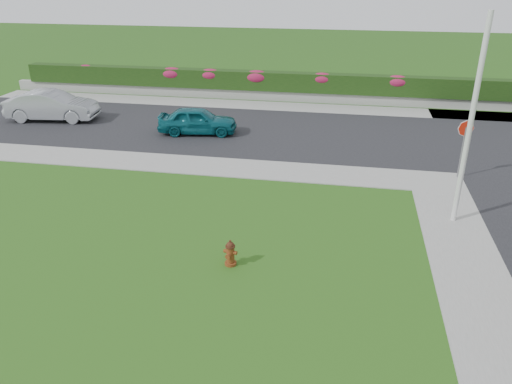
% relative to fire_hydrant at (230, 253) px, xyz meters
% --- Properties ---
extents(ground, '(120.00, 120.00, 0.00)m').
position_rel_fire_hydrant_xyz_m(ground, '(-0.66, -1.99, -0.36)').
color(ground, black).
rests_on(ground, ground).
extents(street_far, '(26.00, 8.00, 0.04)m').
position_rel_fire_hydrant_xyz_m(street_far, '(-5.66, 12.01, -0.34)').
color(street_far, black).
rests_on(street_far, ground).
extents(sidewalk_far, '(24.00, 2.00, 0.04)m').
position_rel_fire_hydrant_xyz_m(sidewalk_far, '(-6.66, 7.01, -0.34)').
color(sidewalk_far, gray).
rests_on(sidewalk_far, ground).
extents(curb_corner, '(2.00, 2.00, 0.04)m').
position_rel_fire_hydrant_xyz_m(curb_corner, '(6.34, 7.01, -0.34)').
color(curb_corner, gray).
rests_on(curb_corner, ground).
extents(sidewalk_beyond, '(34.00, 2.00, 0.04)m').
position_rel_fire_hydrant_xyz_m(sidewalk_beyond, '(-1.66, 17.01, -0.34)').
color(sidewalk_beyond, gray).
rests_on(sidewalk_beyond, ground).
extents(retaining_wall, '(34.00, 0.40, 0.60)m').
position_rel_fire_hydrant_xyz_m(retaining_wall, '(-1.66, 18.51, -0.06)').
color(retaining_wall, gray).
rests_on(retaining_wall, ground).
extents(hedge, '(32.00, 0.90, 1.10)m').
position_rel_fire_hydrant_xyz_m(hedge, '(-1.66, 18.61, 0.79)').
color(hedge, black).
rests_on(hedge, retaining_wall).
extents(fire_hydrant, '(0.39, 0.37, 0.75)m').
position_rel_fire_hydrant_xyz_m(fire_hydrant, '(0.00, 0.00, 0.00)').
color(fire_hydrant, '#531D0D').
rests_on(fire_hydrant, ground).
extents(sedan_teal, '(3.94, 2.05, 1.28)m').
position_rel_fire_hydrant_xyz_m(sedan_teal, '(-4.24, 11.14, 0.32)').
color(sedan_teal, '#0C5760').
rests_on(sedan_teal, street_far).
extents(sedan_silver, '(4.81, 2.18, 1.53)m').
position_rel_fire_hydrant_xyz_m(sedan_silver, '(-12.42, 11.99, 0.45)').
color(sedan_silver, '#A1A4A8').
rests_on(sedan_silver, street_far).
extents(utility_pole, '(0.16, 0.16, 6.36)m').
position_rel_fire_hydrant_xyz_m(utility_pole, '(6.40, 3.82, 2.82)').
color(utility_pole, silver).
rests_on(utility_pole, ground).
extents(stop_sign, '(0.61, 0.18, 2.29)m').
position_rel_fire_hydrant_xyz_m(stop_sign, '(7.17, 7.60, 1.32)').
color(stop_sign, slate).
rests_on(stop_sign, ground).
extents(flower_clump_a, '(1.05, 0.67, 0.52)m').
position_rel_fire_hydrant_xyz_m(flower_clump_a, '(-13.83, 18.51, 1.13)').
color(flower_clump_a, '#AB1D49').
rests_on(flower_clump_a, hedge).
extents(flower_clump_b, '(1.44, 0.93, 0.72)m').
position_rel_fire_hydrant_xyz_m(flower_clump_b, '(-8.07, 18.51, 1.06)').
color(flower_clump_b, '#AB1D49').
rests_on(flower_clump_b, hedge).
extents(flower_clump_c, '(1.37, 0.88, 0.69)m').
position_rel_fire_hydrant_xyz_m(flower_clump_c, '(-5.61, 18.51, 1.07)').
color(flower_clump_c, '#AB1D49').
rests_on(flower_clump_c, hedge).
extents(flower_clump_d, '(1.52, 0.98, 0.76)m').
position_rel_fire_hydrant_xyz_m(flower_clump_d, '(-2.71, 18.51, 1.04)').
color(flower_clump_d, '#AB1D49').
rests_on(flower_clump_d, hedge).
extents(flower_clump_e, '(1.34, 0.86, 0.67)m').
position_rel_fire_hydrant_xyz_m(flower_clump_e, '(1.21, 18.51, 1.08)').
color(flower_clump_e, '#AB1D49').
rests_on(flower_clump_e, hedge).
extents(flower_clump_f, '(1.41, 0.90, 0.70)m').
position_rel_fire_hydrant_xyz_m(flower_clump_f, '(5.51, 18.51, 1.06)').
color(flower_clump_f, '#AB1D49').
rests_on(flower_clump_f, hedge).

